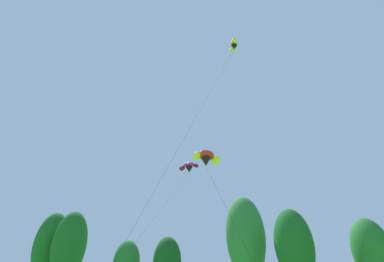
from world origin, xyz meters
name	(u,v)px	position (x,y,z in m)	size (l,w,h in m)	color
treeline_tree_a	(51,245)	(-37.81, 46.40, 9.11)	(5.86, 5.86, 15.05)	#472D19
treeline_tree_b	(69,245)	(-31.97, 45.20, 8.74)	(5.70, 5.70, 14.43)	#472D19
treeline_tree_d	(167,262)	(-14.06, 47.76, 5.63)	(4.31, 4.31, 9.31)	#472D19
treeline_tree_e	(245,236)	(-2.00, 49.40, 8.88)	(5.76, 5.76, 14.67)	#472D19
treeline_tree_f	(294,245)	(4.77, 46.92, 6.99)	(4.92, 4.92, 11.55)	#472D19
treeline_tree_g	(372,251)	(13.42, 48.03, 5.92)	(4.44, 4.44, 9.79)	#472D19
parafoil_kite_high_orange	(234,46)	(3.58, 28.13, 24.94)	(7.95, 8.70, 23.93)	orange
parafoil_kite_mid_red_yellow	(206,158)	(-0.74, 30.17, 13.18)	(6.96, 7.96, 12.39)	red
parafoil_kite_far_magenta	(189,167)	(-7.86, 41.86, 17.88)	(5.95, 22.07, 17.08)	#D12893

